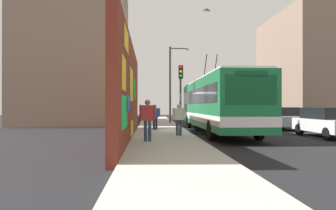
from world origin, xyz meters
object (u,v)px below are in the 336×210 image
at_px(parked_car_dark_gray, 250,115).
at_px(pedestrian_midblock, 155,115).
at_px(parked_car_silver, 280,118).
at_px(traffic_light, 181,86).
at_px(city_bus, 216,103).
at_px(parked_car_champagne, 233,114).
at_px(pedestrian_near_wall, 147,116).
at_px(street_lamp, 172,79).
at_px(pedestrian_at_curb, 179,117).
at_px(parked_car_white, 326,122).

relative_size(parked_car_dark_gray, pedestrian_midblock, 3.06).
bearing_deg(parked_car_silver, traffic_light, 103.33).
bearing_deg(city_bus, parked_car_champagne, -19.78).
bearing_deg(pedestrian_near_wall, pedestrian_midblock, -4.01).
distance_m(parked_car_champagne, street_lamp, 9.70).
distance_m(pedestrian_at_curb, pedestrian_near_wall, 2.94).
distance_m(city_bus, parked_car_champagne, 15.40).
xyz_separation_m(parked_car_dark_gray, pedestrian_near_wall, (-14.36, 9.45, 0.38)).
bearing_deg(traffic_light, pedestrian_midblock, 82.17).
xyz_separation_m(parked_car_dark_gray, traffic_light, (-8.12, 7.35, 2.11)).
bearing_deg(pedestrian_midblock, pedestrian_at_curb, -164.00).
xyz_separation_m(parked_car_white, parked_car_champagne, (17.56, 0.00, 0.00)).
bearing_deg(traffic_light, pedestrian_at_curb, 172.51).
xyz_separation_m(parked_car_white, pedestrian_at_curb, (0.07, 7.85, 0.26)).
bearing_deg(pedestrian_at_curb, parked_car_white, -90.52).
distance_m(pedestrian_near_wall, street_lamp, 14.87).
distance_m(parked_car_white, traffic_light, 8.57).
bearing_deg(pedestrian_midblock, parked_car_silver, -80.44).
bearing_deg(street_lamp, parked_car_dark_gray, -90.41).
distance_m(parked_car_silver, traffic_light, 7.84).
relative_size(city_bus, pedestrian_near_wall, 7.11).
height_order(city_bus, street_lamp, street_lamp).
bearing_deg(parked_car_white, parked_car_dark_gray, -0.00).
height_order(pedestrian_at_curb, street_lamp, street_lamp).
distance_m(parked_car_white, parked_car_silver, 5.60).
xyz_separation_m(city_bus, parked_car_champagne, (14.46, -5.20, -1.03)).
height_order(parked_car_white, pedestrian_at_curb, pedestrian_at_curb).
bearing_deg(street_lamp, pedestrian_near_wall, 171.33).
bearing_deg(pedestrian_at_curb, parked_car_champagne, -24.17).
height_order(city_bus, parked_car_silver, city_bus).
bearing_deg(parked_car_white, pedestrian_near_wall, 104.18).
distance_m(parked_car_silver, pedestrian_midblock, 9.13).
xyz_separation_m(pedestrian_at_curb, pedestrian_near_wall, (-2.46, 1.60, 0.12)).
height_order(parked_car_dark_gray, pedestrian_at_curb, pedestrian_at_curb).
xyz_separation_m(city_bus, parked_car_dark_gray, (8.87, -5.20, -1.03)).
bearing_deg(parked_car_dark_gray, pedestrian_at_curb, 146.61).
bearing_deg(pedestrian_at_curb, parked_car_dark_gray, -33.39).
distance_m(city_bus, street_lamp, 9.44).
bearing_deg(traffic_light, street_lamp, -0.67).
distance_m(pedestrian_midblock, pedestrian_at_curb, 4.17).
xyz_separation_m(pedestrian_midblock, street_lamp, (7.95, -1.74, 3.07)).
xyz_separation_m(parked_car_silver, pedestrian_midblock, (-1.52, 9.00, 0.24)).
relative_size(parked_car_silver, parked_car_champagne, 1.00).
bearing_deg(traffic_light, city_bus, -109.36).
bearing_deg(parked_car_white, parked_car_champagne, 0.00).
xyz_separation_m(parked_car_silver, pedestrian_at_curb, (-5.53, 7.85, 0.26)).
height_order(city_bus, parked_car_dark_gray, city_bus).
relative_size(parked_car_white, street_lamp, 0.59).
bearing_deg(parked_car_silver, pedestrian_near_wall, 130.19).
distance_m(city_bus, pedestrian_midblock, 4.00).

